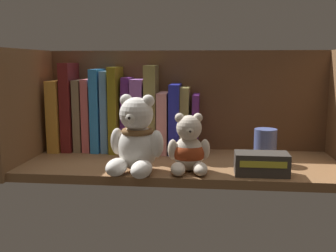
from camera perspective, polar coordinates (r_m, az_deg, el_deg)
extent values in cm
cube|color=brown|center=(96.57, 2.03, -5.74)|extent=(75.36, 28.85, 2.00)
cube|color=brown|center=(108.88, 2.64, 3.22)|extent=(77.76, 1.20, 29.08)
cube|color=brown|center=(103.99, -19.60, 2.41)|extent=(1.60, 31.25, 29.08)
cube|color=gold|center=(113.60, -15.22, 1.62)|extent=(3.05, 14.69, 19.05)
cube|color=maroon|center=(112.16, -13.68, 2.80)|extent=(2.73, 13.12, 23.74)
cube|color=#836E50|center=(111.51, -12.28, 1.65)|extent=(1.99, 11.70, 19.25)
cube|color=#CC5E5E|center=(110.75, -11.09, 1.70)|extent=(2.01, 11.93, 19.50)
cube|color=#2D7DC7|center=(109.86, -9.82, 2.38)|extent=(2.27, 13.03, 22.14)
cube|color=#5D90BF|center=(109.23, -8.54, 2.23)|extent=(1.92, 12.30, 21.63)
cube|color=#766615|center=(108.56, -7.27, 2.50)|extent=(2.21, 14.37, 22.68)
cube|color=#54206C|center=(108.15, -5.88, 1.77)|extent=(2.93, 9.29, 20.02)
cube|color=#8B53A5|center=(107.56, -4.22, 1.64)|extent=(3.52, 11.12, 19.55)
cube|color=olive|center=(106.75, -2.31, 2.58)|extent=(3.10, 10.41, 23.14)
cube|color=tan|center=(106.79, -0.53, 0.67)|extent=(2.69, 13.66, 16.05)
cube|color=navy|center=(106.32, 1.14, 1.23)|extent=(2.69, 14.06, 18.28)
cube|color=#9F924F|center=(106.17, 2.72, 0.98)|extent=(2.31, 9.72, 17.41)
cube|color=#551F6E|center=(106.19, 4.04, 0.49)|extent=(1.98, 11.40, 15.68)
ellipsoid|color=white|center=(87.41, -4.42, -3.18)|extent=(8.81, 8.09, 10.37)
sphere|color=white|center=(85.62, -4.61, 1.74)|extent=(7.37, 7.37, 7.37)
sphere|color=white|center=(86.78, -6.09, 3.73)|extent=(2.77, 2.77, 2.77)
sphere|color=white|center=(84.83, -2.89, 3.64)|extent=(2.77, 2.77, 2.77)
sphere|color=white|center=(83.29, -5.30, 1.21)|extent=(2.77, 2.77, 2.77)
sphere|color=black|center=(82.40, -5.56, 1.17)|extent=(0.97, 0.97, 0.97)
ellipsoid|color=white|center=(84.96, -7.45, -5.92)|extent=(5.47, 7.61, 3.69)
ellipsoid|color=white|center=(82.75, -3.85, -6.28)|extent=(5.47, 7.61, 3.69)
ellipsoid|color=white|center=(88.53, -7.36, -2.22)|extent=(3.54, 3.54, 5.99)
ellipsoid|color=white|center=(85.03, -1.65, -2.62)|extent=(3.54, 3.54, 5.99)
torus|color=brown|center=(86.69, -4.45, -0.77)|extent=(7.08, 7.08, 1.33)
ellipsoid|color=beige|center=(87.49, 3.01, -3.99)|extent=(6.70, 6.15, 7.88)
sphere|color=beige|center=(85.96, 3.07, -0.29)|extent=(5.61, 5.61, 5.61)
sphere|color=beige|center=(85.87, 1.75, 1.19)|extent=(2.10, 2.10, 2.10)
sphere|color=beige|center=(86.20, 4.36, 1.20)|extent=(2.10, 2.10, 2.10)
sphere|color=beige|center=(84.07, 3.18, -0.74)|extent=(2.10, 2.10, 2.10)
sphere|color=black|center=(83.33, 3.22, -0.79)|extent=(0.74, 0.74, 0.74)
ellipsoid|color=beige|center=(84.35, 1.73, -6.27)|extent=(3.84, 5.64, 2.80)
ellipsoid|color=beige|center=(84.72, 4.68, -6.23)|extent=(3.84, 5.64, 2.80)
ellipsoid|color=beige|center=(86.67, 0.70, -3.44)|extent=(2.57, 2.57, 4.56)
ellipsoid|color=beige|center=(87.25, 5.37, -3.39)|extent=(2.57, 2.57, 4.56)
ellipsoid|color=#983718|center=(87.45, 3.02, -3.87)|extent=(7.25, 6.70, 5.52)
cylinder|color=#4C5B99|center=(97.37, 13.91, -2.80)|extent=(5.38, 5.38, 8.19)
cube|color=#38332D|center=(87.09, 13.39, -5.34)|extent=(11.36, 5.94, 4.80)
cube|color=gold|center=(84.01, 13.67, -5.47)|extent=(9.66, 0.16, 1.34)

